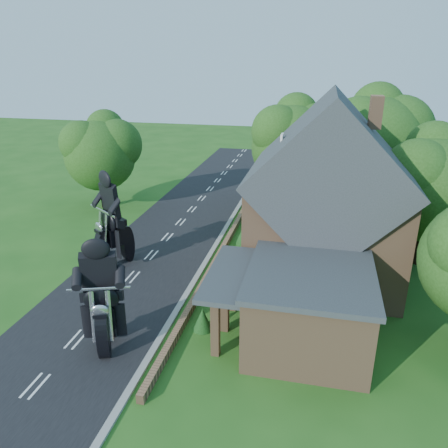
% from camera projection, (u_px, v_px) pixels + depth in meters
% --- Properties ---
extents(ground, '(120.00, 120.00, 0.00)m').
position_uv_depth(ground, '(108.00, 305.00, 22.21)').
color(ground, '#215116').
rests_on(ground, ground).
extents(road, '(7.00, 80.00, 0.02)m').
position_uv_depth(road, '(108.00, 304.00, 22.20)').
color(road, black).
rests_on(road, ground).
extents(kerb, '(0.30, 80.00, 0.12)m').
position_uv_depth(kerb, '(176.00, 312.00, 21.44)').
color(kerb, gray).
rests_on(kerb, ground).
extents(garden_wall, '(0.30, 22.00, 0.40)m').
position_uv_depth(garden_wall, '(213.00, 266.00, 25.80)').
color(garden_wall, '#8F6748').
rests_on(garden_wall, ground).
extents(house, '(9.54, 8.64, 10.24)m').
position_uv_depth(house, '(326.00, 202.00, 23.94)').
color(house, '#8F6748').
rests_on(house, ground).
extents(annex, '(7.05, 5.94, 3.44)m').
position_uv_depth(annex, '(305.00, 306.00, 18.82)').
color(annex, '#8F6748').
rests_on(annex, ground).
extents(tree_house_right, '(6.51, 6.00, 8.40)m').
position_uv_depth(tree_house_right, '(439.00, 181.00, 24.75)').
color(tree_house_right, black).
rests_on(tree_house_right, ground).
extents(tree_behind_house, '(7.81, 7.20, 10.08)m').
position_uv_depth(tree_behind_house, '(381.00, 138.00, 31.71)').
color(tree_behind_house, black).
rests_on(tree_behind_house, ground).
extents(tree_behind_left, '(6.94, 6.40, 9.16)m').
position_uv_depth(tree_behind_left, '(298.00, 139.00, 34.02)').
color(tree_behind_left, black).
rests_on(tree_behind_left, ground).
extents(tree_far_road, '(6.08, 5.60, 7.84)m').
position_uv_depth(tree_far_road, '(104.00, 149.00, 34.68)').
color(tree_far_road, black).
rests_on(tree_far_road, ground).
extents(shrub_a, '(0.90, 0.90, 1.10)m').
position_uv_depth(shrub_a, '(203.00, 319.00, 20.01)').
color(shrub_a, '#133B13').
rests_on(shrub_a, ground).
extents(shrub_b, '(0.90, 0.90, 1.10)m').
position_uv_depth(shrub_b, '(216.00, 292.00, 22.29)').
color(shrub_b, '#133B13').
rests_on(shrub_b, ground).
extents(shrub_c, '(0.90, 0.90, 1.10)m').
position_uv_depth(shrub_c, '(226.00, 270.00, 24.56)').
color(shrub_c, '#133B13').
rests_on(shrub_c, ground).
extents(shrub_d, '(0.90, 0.90, 1.10)m').
position_uv_depth(shrub_d, '(242.00, 236.00, 29.10)').
color(shrub_d, '#133B13').
rests_on(shrub_d, ground).
extents(shrub_e, '(0.90, 0.90, 1.10)m').
position_uv_depth(shrub_e, '(249.00, 223.00, 31.38)').
color(shrub_e, '#133B13').
rests_on(shrub_e, ground).
extents(shrub_f, '(0.90, 0.90, 1.10)m').
position_uv_depth(shrub_f, '(254.00, 212.00, 33.65)').
color(shrub_f, '#133B13').
rests_on(shrub_f, ground).
extents(motorcycle_lead, '(0.95, 1.73, 1.56)m').
position_uv_depth(motorcycle_lead, '(106.00, 332.00, 18.69)').
color(motorcycle_lead, black).
rests_on(motorcycle_lead, ground).
extents(motorcycle_follow, '(1.46, 1.83, 1.76)m').
position_uv_depth(motorcycle_follow, '(115.00, 251.00, 26.16)').
color(motorcycle_follow, black).
rests_on(motorcycle_follow, ground).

